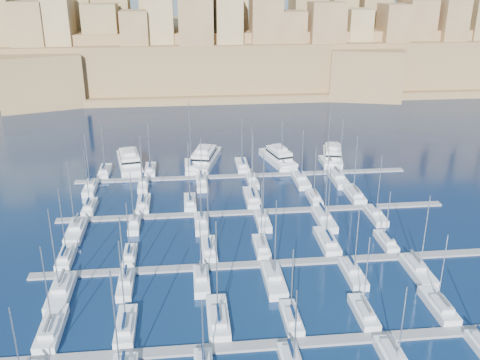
{
  "coord_description": "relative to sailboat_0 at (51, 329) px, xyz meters",
  "views": [
    {
      "loc": [
        -14.33,
        -94.28,
        49.09
      ],
      "look_at": [
        -3.63,
        6.0,
        9.36
      ],
      "focal_mm": 40.0,
      "sensor_mm": 36.0,
      "label": 1
    }
  ],
  "objects": [
    {
      "name": "motor_yacht_d",
      "position": [
        60.41,
        69.13,
        0.97
      ],
      "size": [
        8.33,
        16.72,
        5.25
      ],
      "color": "silver",
      "rests_on": "ground"
    },
    {
      "name": "pontoon_mid_near",
      "position": [
        34.68,
        15.92,
        -0.56
      ],
      "size": [
        84.0,
        2.0,
        0.4
      ],
      "primitive_type": "cube",
      "color": "slate",
      "rests_on": "ground"
    },
    {
      "name": "sailboat_18",
      "position": [
        -0.57,
        9.6,
        0.02
      ],
      "size": [
        3.27,
        10.9,
        16.09
      ],
      "color": "silver",
      "rests_on": "ground"
    },
    {
      "name": "sailboat_5",
      "position": [
        58.29,
        -0.45,
        -0.02
      ],
      "size": [
        2.85,
        9.51,
        13.01
      ],
      "color": "silver",
      "rests_on": "ground"
    },
    {
      "name": "sailboat_43",
      "position": [
        9.78,
        55.12,
        -0.02
      ],
      "size": [
        2.34,
        7.79,
        13.55
      ],
      "color": "silver",
      "rests_on": "ground"
    },
    {
      "name": "sailboat_35",
      "position": [
        59.72,
        32.51,
        -0.01
      ],
      "size": [
        2.71,
        9.05,
        14.57
      ],
      "color": "silver",
      "rests_on": "ground"
    },
    {
      "name": "sailboat_39",
      "position": [
        35.0,
        65.81,
        -0.01
      ],
      "size": [
        3.01,
        10.02,
        14.02
      ],
      "color": "silver",
      "rests_on": "ground"
    },
    {
      "name": "sailboat_16",
      "position": [
        46.51,
        21.96,
        0.01
      ],
      "size": [
        3.1,
        10.33,
        15.94
      ],
      "color": "silver",
      "rests_on": "ground"
    },
    {
      "name": "sailboat_15",
      "position": [
        33.71,
        21.09,
        -0.02
      ],
      "size": [
        2.57,
        8.56,
        14.15
      ],
      "color": "silver",
      "rests_on": "ground"
    },
    {
      "name": "motor_yacht_c",
      "position": [
        45.24,
        69.05,
        0.97
      ],
      "size": [
        8.43,
        16.54,
        5.25
      ],
      "color": "silver",
      "rests_on": "ground"
    },
    {
      "name": "sailboat_19",
      "position": [
        9.59,
        10.87,
        -0.02
      ],
      "size": [
        2.49,
        8.3,
        13.67
      ],
      "color": "silver",
      "rests_on": "ground"
    },
    {
      "name": "motor_yacht_a",
      "position": [
        5.26,
        70.18,
        0.97
      ],
      "size": [
        8.54,
        18.9,
        5.25
      ],
      "color": "silver",
      "rests_on": "ground"
    },
    {
      "name": "sailboat_22",
      "position": [
        47.95,
        10.36,
        -0.02
      ],
      "size": [
        2.8,
        9.34,
        13.4
      ],
      "color": "silver",
      "rests_on": "ground"
    },
    {
      "name": "sailboat_0",
      "position": [
        0.0,
        0.0,
        0.0
      ],
      "size": [
        3.13,
        10.42,
        14.2
      ],
      "color": "silver",
      "rests_on": "ground"
    },
    {
      "name": "ground",
      "position": [
        34.68,
        27.92,
        -0.76
      ],
      "size": [
        600.0,
        600.0,
        0.0
      ],
      "primitive_type": "plane",
      "color": "black",
      "rests_on": "ground"
    },
    {
      "name": "sailboat_30",
      "position": [
        -2.06,
        31.81,
        0.01
      ],
      "size": [
        3.14,
        10.46,
        15.85
      ],
      "color": "silver",
      "rests_on": "ground"
    },
    {
      "name": "fortified_city",
      "position": [
        34.49,
        183.18,
        13.98
      ],
      "size": [
        460.0,
        108.95,
        59.52
      ],
      "color": "brown",
      "rests_on": "ground"
    },
    {
      "name": "sailboat_29",
      "position": [
        58.63,
        43.79,
        0.0
      ],
      "size": [
        3.0,
        9.98,
        15.12
      ],
      "color": "silver",
      "rests_on": "ground"
    },
    {
      "name": "sailboat_12",
      "position": [
        -1.93,
        21.09,
        -0.02
      ],
      "size": [
        2.57,
        8.56,
        14.26
      ],
      "color": "silver",
      "rests_on": "ground"
    },
    {
      "name": "sailboat_25",
      "position": [
        10.53,
        43.42,
        -0.01
      ],
      "size": [
        2.77,
        9.23,
        14.09
      ],
      "color": "silver",
      "rests_on": "ground"
    },
    {
      "name": "sailboat_27",
      "position": [
        34.9,
        44.15,
        0.03
      ],
      "size": [
        3.22,
        10.72,
        17.8
      ],
      "color": "silver",
      "rests_on": "ground"
    },
    {
      "name": "sailboat_2",
      "position": [
        24.11,
        0.04,
        0.02
      ],
      "size": [
        3.15,
        10.51,
        16.72
      ],
      "color": "silver",
      "rests_on": "ground"
    },
    {
      "name": "sailboat_31",
      "position": [
        9.31,
        33.3,
        -0.04
      ],
      "size": [
        2.23,
        7.42,
        12.64
      ],
      "color": "silver",
      "rests_on": "ground"
    },
    {
      "name": "sailboat_38",
      "position": [
        21.52,
        66.1,
        0.03
      ],
      "size": [
        3.19,
        10.62,
        18.32
      ],
      "color": "silver",
      "rests_on": "ground"
    },
    {
      "name": "sailboat_46",
      "position": [
        48.3,
        53.99,
        -0.01
      ],
      "size": [
        3.03,
        10.09,
        13.95
      ],
      "color": "silver",
      "rests_on": "ground"
    },
    {
      "name": "sailboat_3",
      "position": [
        35.01,
        -1.12,
        -0.04
      ],
      "size": [
        2.44,
        8.14,
        12.35
      ],
      "color": "silver",
      "rests_on": "ground"
    },
    {
      "name": "motor_yacht_b",
      "position": [
        25.3,
        70.46,
        0.97
      ],
      "size": [
        10.21,
        19.61,
        5.25
      ],
      "color": "silver",
      "rests_on": "ground"
    },
    {
      "name": "sailboat_26",
      "position": [
        20.81,
        43.11,
        -0.01
      ],
      "size": [
        2.58,
        8.61,
        14.93
      ],
      "color": "silver",
      "rests_on": "ground"
    },
    {
      "name": "sailboat_34",
      "position": [
        48.37,
        31.67,
        0.02
      ],
      "size": [
        3.22,
        10.75,
        16.58
      ],
      "color": "silver",
      "rests_on": "ground"
    },
    {
      "name": "pontoon_far",
      "position": [
        34.68,
        59.92,
        -0.56
      ],
      "size": [
        84.0,
        2.0,
        0.4
      ],
      "primitive_type": "cube",
      "color": "slate",
      "rests_on": "ground"
    },
    {
      "name": "sailboat_41",
      "position": [
        58.14,
        65.54,
        -0.01
      ],
      "size": [
        2.85,
        9.49,
        14.25
      ],
      "color": "silver",
      "rests_on": "ground"
    },
    {
      "name": "sailboat_45",
      "position": [
        36.31,
        54.88,
        -0.03
      ],
      "size": [
        2.48,
        8.28,
        12.81
      ],
      "color": "silver",
      "rests_on": "ground"
    },
    {
      "name": "sailboat_23",
      "position": [
        59.4,
        9.93,
        0.01
      ],
      "size": [
        3.07,
        10.22,
        15.35
      ],
      "color": "silver",
      "rests_on": "ground"
    },
    {
      "name": "sailboat_40",
      "position": [
        45.55,
        65.24,
        -0.03
      ],
      "size": [
        2.66,
        8.88,
        12.8
      ],
      "color": "silver",
      "rests_on": "ground"
    },
    {
      "name": "sailboat_20",
      "position": [
        22.08,
        10.73,
        -0.03
      ],
      "size": [
        2.58,
        8.6,
        12.37
      ],
      "color": "silver",
      "rests_on": "ground"
    },
    {
      "name": "sailboat_37",
      "position": [
        10.97,
        65.3,
        -0.02
      ],
      "size": [
        2.7,
        8.99,
        13.07
      ],
      "color": "silver",
      "rests_on": "ground"
    },
    {
      "name": "sailboat_44",
      "position": [
        23.88,
        54.6,
        -0.03
      ],
      "size": [
        2.66,
        8.86,
        12.6
      ],
      "color": "silver",
      "rests_on": "ground"
    },
    {
      "name": "sailboat_4",
      "position": [
        46.21,
        -0.9,
        -0.02
      ],
      "size": [
        2.58,
        8.59,
        13.53
      ],
      "color": "silver",
      "rests_on": "ground"
    },
    {
      "name": "sailboat_13",
      "position": [
        9.49,
        20.52,
        -0.05
      ],
      "size": [
        2.22,
        7.41,
        11.29
      ],
      "color": "silver",
      "rests_on": "ground"
    },
    {
      "name": "sailboat_1",
      "position": [
        10.64,
        -0.56,
        -0.01
      ],
      "size": [
        2.78,
        9.28,
        14.81
      ],
      "color": "silver",
      "rests_on": "ground"
    },
    {
      "name": "pontoon_mid_far",
      "position": [
        34.68,
        37.92,
        -0.56
      ],
      "size": [
        84.0,
        2.0,
        0.4
      ],
      "primitive_type": "cube",
      "color": "slate",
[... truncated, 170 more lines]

